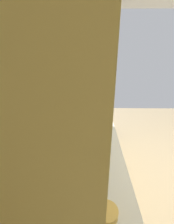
{
  "coord_description": "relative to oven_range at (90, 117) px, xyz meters",
  "views": [
    {
      "loc": [
        -1.71,
        1.29,
        1.98
      ],
      "look_at": [
        -0.28,
        1.32,
        1.38
      ],
      "focal_mm": 25.26,
      "sensor_mm": 36.0,
      "label": 1
    }
  ],
  "objects": [
    {
      "name": "wall_back",
      "position": [
        -1.58,
        0.37,
        0.87
      ],
      "size": [
        4.32,
        0.12,
        2.7
      ],
      "primitive_type": "cube",
      "color": "beige",
      "rests_on": "ground_plane"
    },
    {
      "name": "bowl",
      "position": [
        -2.59,
        -0.11,
        0.48
      ],
      "size": [
        0.16,
        0.16,
        0.05
      ],
      "color": "gold",
      "rests_on": "counter_run"
    },
    {
      "name": "microwave",
      "position": [
        -0.98,
        0.01,
        0.6
      ],
      "size": [
        0.51,
        0.39,
        0.31
      ],
      "color": "#B7BABF",
      "rests_on": "counter_run"
    },
    {
      "name": "oven_range",
      "position": [
        0.0,
        0.0,
        0.0
      ],
      "size": [
        0.62,
        0.63,
        1.11
      ],
      "color": "#B7BABF",
      "rests_on": "ground_plane"
    },
    {
      "name": "upper_cabinets",
      "position": [
        -1.99,
        0.14,
        1.33
      ],
      "size": [
        2.12,
        0.34,
        0.7
      ],
      "color": "#CFBB65"
    },
    {
      "name": "counter_run",
      "position": [
        -1.99,
        -0.01,
        -0.02
      ],
      "size": [
        3.37,
        0.67,
        0.93
      ],
      "color": "#D4BF65",
      "rests_on": "ground_plane"
    }
  ]
}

